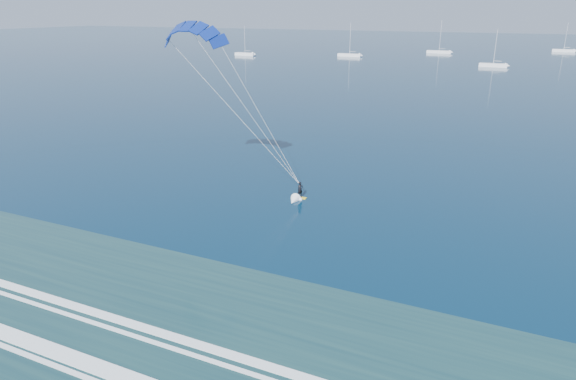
% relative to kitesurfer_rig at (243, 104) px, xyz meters
% --- Properties ---
extents(kitesurfer_rig, '(16.44, 4.95, 18.56)m').
position_rel_kitesurfer_rig_xyz_m(kitesurfer_rig, '(0.00, 0.00, 0.00)').
color(kitesurfer_rig, yellow).
rests_on(kitesurfer_rig, ground).
extents(sailboat_0, '(8.72, 2.40, 11.85)m').
position_rel_kitesurfer_rig_xyz_m(sailboat_0, '(-84.16, 148.67, -8.95)').
color(sailboat_0, white).
rests_on(sailboat_0, ground).
extents(sailboat_1, '(9.68, 2.40, 13.16)m').
position_rel_kitesurfer_rig_xyz_m(sailboat_1, '(-42.85, 162.45, -8.94)').
color(sailboat_1, white).
rests_on(sailboat_1, ground).
extents(sailboat_2, '(10.46, 2.40, 13.86)m').
position_rel_kitesurfer_rig_xyz_m(sailboat_2, '(-12.42, 194.88, -8.94)').
color(sailboat_2, white).
rests_on(sailboat_2, ground).
extents(sailboat_3, '(8.97, 2.40, 12.41)m').
position_rel_kitesurfer_rig_xyz_m(sailboat_3, '(13.70, 145.23, -8.95)').
color(sailboat_3, white).
rests_on(sailboat_3, ground).
extents(sailboat_4, '(9.44, 2.40, 12.73)m').
position_rel_kitesurfer_rig_xyz_m(sailboat_4, '(37.60, 226.35, -8.95)').
color(sailboat_4, white).
rests_on(sailboat_4, ground).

